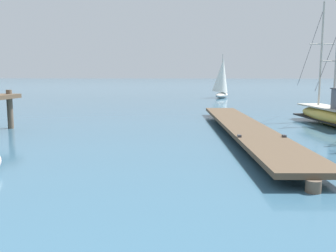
# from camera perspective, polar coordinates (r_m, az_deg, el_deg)

# --- Properties ---
(floating_dock) EXTENTS (2.64, 16.51, 0.53)m
(floating_dock) POSITION_cam_1_polar(r_m,az_deg,el_deg) (16.82, 11.56, -0.10)
(floating_dock) COLOR brown
(floating_dock) RESTS_ON ground
(distant_sailboat) EXTENTS (2.52, 3.59, 4.83)m
(distant_sailboat) POSITION_cam_1_polar(r_m,az_deg,el_deg) (41.83, 8.25, 7.19)
(distant_sailboat) COLOR silver
(distant_sailboat) RESTS_ON ground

